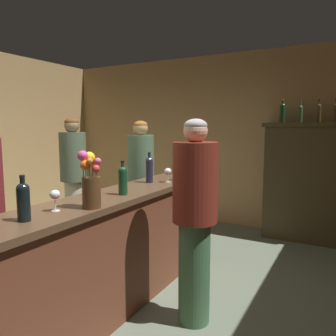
% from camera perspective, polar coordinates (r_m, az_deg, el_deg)
% --- Properties ---
extents(floor, '(7.87, 7.87, 0.00)m').
position_cam_1_polar(floor, '(3.37, -13.86, -21.43)').
color(floor, '#636E5A').
rests_on(floor, ground).
extents(wall_back, '(5.68, 0.12, 2.75)m').
position_cam_1_polar(wall_back, '(5.63, 7.60, 4.76)').
color(wall_back, '#A57F52').
rests_on(wall_back, ground).
extents(bar_counter, '(0.53, 3.05, 1.02)m').
position_cam_1_polar(bar_counter, '(2.93, -11.30, -14.77)').
color(bar_counter, brown).
rests_on(bar_counter, ground).
extents(display_cabinet, '(1.15, 0.43, 1.66)m').
position_cam_1_polar(display_cabinet, '(5.01, 22.50, -1.90)').
color(display_cabinet, '#3C311C').
rests_on(display_cabinet, ground).
extents(wine_bottle_rose, '(0.08, 0.08, 0.32)m').
position_cam_1_polar(wine_bottle_rose, '(3.45, -3.23, -0.06)').
color(wine_bottle_rose, '#212139').
rests_on(wine_bottle_rose, bar_counter).
extents(wine_bottle_syrah, '(0.08, 0.08, 0.29)m').
position_cam_1_polar(wine_bottle_syrah, '(2.22, -23.64, -5.04)').
color(wine_bottle_syrah, black).
rests_on(wine_bottle_syrah, bar_counter).
extents(wine_bottle_malbec, '(0.08, 0.08, 0.29)m').
position_cam_1_polar(wine_bottle_malbec, '(2.85, -7.79, -1.88)').
color(wine_bottle_malbec, '#163D22').
rests_on(wine_bottle_malbec, bar_counter).
extents(wine_bottle_chardonnay, '(0.07, 0.07, 0.30)m').
position_cam_1_polar(wine_bottle_chardonnay, '(3.60, 2.32, -0.10)').
color(wine_bottle_chardonnay, '#23532C').
rests_on(wine_bottle_chardonnay, bar_counter).
extents(wine_glass_front, '(0.08, 0.08, 0.15)m').
position_cam_1_polar(wine_glass_front, '(3.47, -0.02, -0.70)').
color(wine_glass_front, white).
rests_on(wine_glass_front, bar_counter).
extents(wine_glass_mid, '(0.07, 0.07, 0.15)m').
position_cam_1_polar(wine_glass_mid, '(2.41, -18.88, -4.52)').
color(wine_glass_mid, white).
rests_on(wine_glass_mid, bar_counter).
extents(flower_arrangement, '(0.16, 0.15, 0.41)m').
position_cam_1_polar(flower_arrangement, '(2.42, -13.19, -2.36)').
color(flower_arrangement, '#54351D').
rests_on(flower_arrangement, bar_counter).
extents(display_bottle_left, '(0.07, 0.07, 0.33)m').
position_cam_1_polar(display_bottle_left, '(5.01, 19.08, 9.09)').
color(display_bottle_left, '#163219').
rests_on(display_bottle_left, display_cabinet).
extents(display_bottle_midleft, '(0.07, 0.07, 0.32)m').
position_cam_1_polar(display_bottle_midleft, '(4.98, 21.80, 8.81)').
color(display_bottle_midleft, '#2F4D29').
rests_on(display_bottle_midleft, display_cabinet).
extents(display_bottle_center, '(0.06, 0.06, 0.31)m').
position_cam_1_polar(display_bottle_center, '(4.95, 24.51, 8.74)').
color(display_bottle_center, '#433316').
rests_on(display_bottle_center, display_cabinet).
extents(display_bottle_midright, '(0.07, 0.07, 0.32)m').
position_cam_1_polar(display_bottle_midright, '(4.94, 26.87, 8.62)').
color(display_bottle_midright, '#46301B').
rests_on(display_bottle_midright, display_cabinet).
extents(patron_by_cabinet, '(0.35, 0.35, 1.72)m').
position_cam_1_polar(patron_by_cabinet, '(4.67, -15.94, -1.20)').
color(patron_by_cabinet, '#B4B190').
rests_on(patron_by_cabinet, ground).
extents(patron_in_navy, '(0.34, 0.34, 1.68)m').
position_cam_1_polar(patron_in_navy, '(4.36, -4.66, -1.80)').
color(patron_in_navy, maroon).
rests_on(patron_in_navy, ground).
extents(bartender, '(0.36, 0.36, 1.66)m').
position_cam_1_polar(bartender, '(2.67, 4.63, -7.85)').
color(bartender, '#3F6644').
rests_on(bartender, ground).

